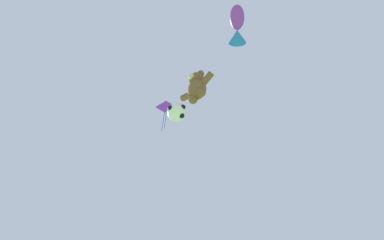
# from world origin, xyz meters

# --- Properties ---
(teddy_bear_kite) EXTENTS (1.73, 0.76, 1.76)m
(teddy_bear_kite) POSITION_xyz_m (2.23, 5.37, 13.68)
(teddy_bear_kite) COLOR brown
(soccer_ball_kite) EXTENTS (0.78, 0.78, 0.72)m
(soccer_ball_kite) POSITION_xyz_m (1.47, 5.08, 12.39)
(soccer_ball_kite) COLOR white
(fish_kite_violet) EXTENTS (1.50, 1.60, 0.71)m
(fish_kite_violet) POSITION_xyz_m (4.72, 5.15, 15.00)
(fish_kite_violet) COLOR purple
(diamond_kite) EXTENTS (0.73, 0.69, 2.38)m
(diamond_kite) POSITION_xyz_m (-0.67, 6.16, 15.91)
(diamond_kite) COLOR purple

